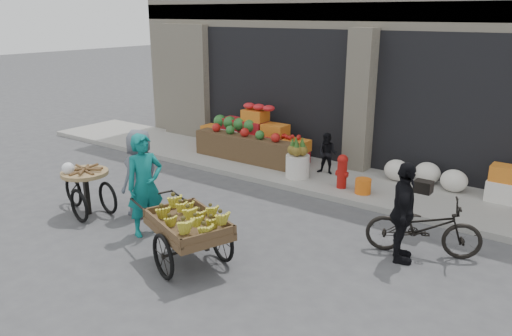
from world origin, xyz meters
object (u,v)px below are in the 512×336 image
Objects in this scene: vendor_woman at (145,185)px; pineapple_bin at (298,166)px; seated_person at (327,154)px; cyclist at (403,213)px; orange_bucket at (363,186)px; fire_hydrant at (342,170)px; vendor_grey at (141,173)px; banana_cart at (187,221)px; tricycle_cart at (86,185)px; bicycle at (423,227)px.

pineapple_bin is at bearing 9.57° from vendor_woman.
cyclist reaches higher than seated_person.
fire_hydrant is at bearing 174.29° from orange_bucket.
seated_person is 4.22m from vendor_grey.
cyclist reaches higher than pineapple_bin.
pineapple_bin is 0.34× the size of cyclist.
tricycle_cart is at bearing -165.79° from banana_cart.
pineapple_bin is at bearing 177.40° from fire_hydrant.
tricycle_cart is (-3.78, -3.75, 0.30)m from orange_bucket.
tricycle_cart is (-1.55, -0.07, -0.30)m from vendor_woman.
banana_cart is at bearing 60.75° from vendor_grey.
vendor_woman reaches higher than orange_bucket.
cyclist is (2.76, -2.78, 0.19)m from seated_person.
banana_cart is at bearing 109.87° from bicycle.
fire_hydrant is 0.49× the size of tricycle_cart.
tricycle_cart is (-2.18, -3.85, 0.20)m from pineapple_bin.
pineapple_bin is 0.75m from seated_person.
tricycle_cart is at bearing -58.55° from vendor_grey.
cyclist reaches higher than bicycle.
vendor_grey reaches higher than pineapple_bin.
orange_bucket is 0.20× the size of vendor_grey.
tricycle_cart reaches higher than orange_bucket.
fire_hydrant is 0.46× the size of cyclist.
banana_cart is at bearing -87.15° from vendor_woman.
cyclist reaches higher than tricycle_cart.
seated_person is 3.92m from cyclist.
seated_person is at bearing 137.12° from fire_hydrant.
pineapple_bin is 0.56× the size of seated_person.
pineapple_bin is 1.11m from fire_hydrant.
cyclist reaches higher than fire_hydrant.
cyclist is (2.06, -2.13, 0.27)m from fire_hydrant.
cyclist is at bearing -48.14° from vendor_woman.
banana_cart is 2.86m from tricycle_cart.
fire_hydrant is at bearing 31.02° from bicycle.
banana_cart is at bearing 2.56° from tricycle_cart.
orange_bucket is at bearing 53.46° from tricycle_cart.
vendor_woman is 1.08× the size of vendor_grey.
orange_bucket is 2.65m from cyclist.
bicycle is (2.26, -1.73, -0.05)m from fire_hydrant.
vendor_woman is 1.01× the size of bicycle.
bicycle is (3.99, 1.99, -0.42)m from vendor_woman.
vendor_woman reaches higher than seated_person.
fire_hydrant is 5.02m from tricycle_cart.
orange_bucket is at bearing -12.20° from vendor_woman.
vendor_grey reaches higher than seated_person.
seated_person is 0.39× the size of banana_cart.
banana_cart is 1.66× the size of tricycle_cart.
orange_bucket is at bearing 97.39° from banana_cart.
vendor_woman is (-2.23, -3.68, 0.60)m from orange_bucket.
vendor_grey is at bearing -112.67° from pineapple_bin.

